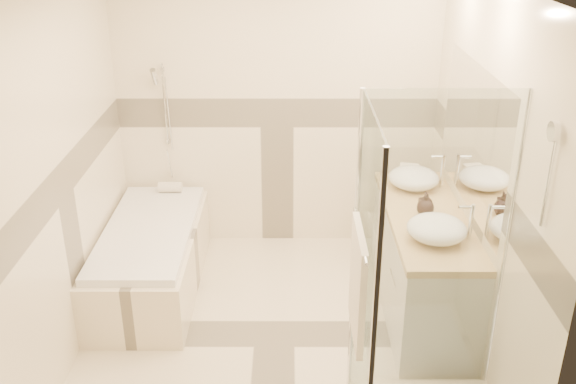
{
  "coord_description": "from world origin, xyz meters",
  "views": [
    {
      "loc": [
        0.11,
        -3.93,
        2.93
      ],
      "look_at": [
        0.1,
        0.25,
        1.05
      ],
      "focal_mm": 40.0,
      "sensor_mm": 36.0,
      "label": 1
    }
  ],
  "objects_px": {
    "bathtub": "(151,254)",
    "vessel_sink_far": "(437,229)",
    "vessel_sink_near": "(414,178)",
    "amenity_bottle_a": "(425,203)",
    "shower_enclosure": "(414,365)",
    "vanity": "(422,264)",
    "amenity_bottle_b": "(426,204)"
  },
  "relations": [
    {
      "from": "bathtub",
      "to": "vessel_sink_far",
      "type": "relative_size",
      "value": 4.18
    },
    {
      "from": "vessel_sink_near",
      "to": "bathtub",
      "type": "bearing_deg",
      "value": -176.19
    },
    {
      "from": "bathtub",
      "to": "amenity_bottle_a",
      "type": "relative_size",
      "value": 10.05
    },
    {
      "from": "bathtub",
      "to": "amenity_bottle_a",
      "type": "bearing_deg",
      "value": -8.9
    },
    {
      "from": "bathtub",
      "to": "shower_enclosure",
      "type": "height_order",
      "value": "shower_enclosure"
    },
    {
      "from": "vessel_sink_near",
      "to": "shower_enclosure",
      "type": "bearing_deg",
      "value": -98.8
    },
    {
      "from": "vanity",
      "to": "vessel_sink_far",
      "type": "xyz_separation_m",
      "value": [
        -0.02,
        -0.39,
        0.51
      ]
    },
    {
      "from": "amenity_bottle_a",
      "to": "vanity",
      "type": "bearing_deg",
      "value": -39.41
    },
    {
      "from": "amenity_bottle_a",
      "to": "amenity_bottle_b",
      "type": "distance_m",
      "value": 0.02
    },
    {
      "from": "shower_enclosure",
      "to": "vessel_sink_far",
      "type": "bearing_deg",
      "value": 72.79
    },
    {
      "from": "amenity_bottle_a",
      "to": "vessel_sink_near",
      "type": "bearing_deg",
      "value": 90.0
    },
    {
      "from": "bathtub",
      "to": "vessel_sink_near",
      "type": "distance_m",
      "value": 2.22
    },
    {
      "from": "bathtub",
      "to": "amenity_bottle_b",
      "type": "xyz_separation_m",
      "value": [
        2.13,
        -0.36,
        0.63
      ]
    },
    {
      "from": "shower_enclosure",
      "to": "amenity_bottle_b",
      "type": "height_order",
      "value": "shower_enclosure"
    },
    {
      "from": "vessel_sink_near",
      "to": "amenity_bottle_a",
      "type": "distance_m",
      "value": 0.48
    },
    {
      "from": "vessel_sink_near",
      "to": "amenity_bottle_b",
      "type": "height_order",
      "value": "amenity_bottle_b"
    },
    {
      "from": "vanity",
      "to": "amenity_bottle_b",
      "type": "bearing_deg",
      "value": -161.47
    },
    {
      "from": "bathtub",
      "to": "vessel_sink_far",
      "type": "bearing_deg",
      "value": -19.16
    },
    {
      "from": "shower_enclosure",
      "to": "vessel_sink_near",
      "type": "bearing_deg",
      "value": 81.2
    },
    {
      "from": "vessel_sink_near",
      "to": "amenity_bottle_a",
      "type": "bearing_deg",
      "value": -90.0
    },
    {
      "from": "vanity",
      "to": "vessel_sink_far",
      "type": "height_order",
      "value": "vessel_sink_far"
    },
    {
      "from": "bathtub",
      "to": "shower_enclosure",
      "type": "xyz_separation_m",
      "value": [
        1.86,
        -1.62,
        0.2
      ]
    },
    {
      "from": "amenity_bottle_b",
      "to": "shower_enclosure",
      "type": "bearing_deg",
      "value": -102.18
    },
    {
      "from": "vanity",
      "to": "vessel_sink_near",
      "type": "distance_m",
      "value": 0.7
    },
    {
      "from": "vessel_sink_far",
      "to": "amenity_bottle_b",
      "type": "height_order",
      "value": "amenity_bottle_b"
    },
    {
      "from": "vessel_sink_far",
      "to": "vessel_sink_near",
      "type": "bearing_deg",
      "value": 90.0
    },
    {
      "from": "vessel_sink_near",
      "to": "vessel_sink_far",
      "type": "bearing_deg",
      "value": -90.0
    },
    {
      "from": "vessel_sink_far",
      "to": "amenity_bottle_b",
      "type": "relative_size",
      "value": 2.45
    },
    {
      "from": "vanity",
      "to": "amenity_bottle_b",
      "type": "height_order",
      "value": "amenity_bottle_b"
    },
    {
      "from": "shower_enclosure",
      "to": "amenity_bottle_b",
      "type": "relative_size",
      "value": 12.31
    },
    {
      "from": "bathtub",
      "to": "amenity_bottle_b",
      "type": "relative_size",
      "value": 10.26
    },
    {
      "from": "bathtub",
      "to": "amenity_bottle_a",
      "type": "xyz_separation_m",
      "value": [
        2.13,
        -0.33,
        0.63
      ]
    }
  ]
}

